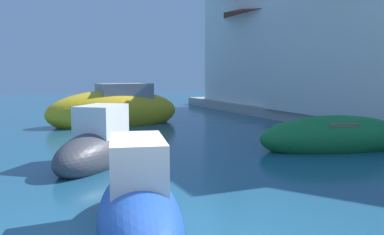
# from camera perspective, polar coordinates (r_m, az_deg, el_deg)

# --- Properties ---
(moored_boat_0) EXTENTS (6.02, 2.76, 2.22)m
(moored_boat_0) POSITION_cam_1_polar(r_m,az_deg,el_deg) (17.92, -10.74, 0.95)
(moored_boat_0) COLOR gold
(moored_boat_0) RESTS_ON ground
(moored_boat_2) EXTENTS (3.04, 3.45, 1.69)m
(moored_boat_2) POSITION_cam_1_polar(r_m,az_deg,el_deg) (10.21, -13.08, -4.08)
(moored_boat_2) COLOR #3F3F47
(moored_boat_2) RESTS_ON ground
(moored_boat_6) EXTENTS (4.76, 2.47, 1.31)m
(moored_boat_6) POSITION_cam_1_polar(r_m,az_deg,el_deg) (12.58, 19.35, -2.65)
(moored_boat_6) COLOR #197233
(moored_boat_6) RESTS_ON ground
(moored_boat_7) EXTENTS (1.92, 3.88, 1.55)m
(moored_boat_7) POSITION_cam_1_polar(r_m,az_deg,el_deg) (5.76, -7.48, -12.55)
(moored_boat_7) COLOR #1E479E
(moored_boat_7) RESTS_ON ground
(waterfront_building_annex) EXTENTS (5.32, 10.19, 5.90)m
(waterfront_building_annex) POSITION_cam_1_polar(r_m,az_deg,el_deg) (24.57, 12.33, 9.09)
(waterfront_building_annex) COLOR beige
(waterfront_building_annex) RESTS_ON quay_promenade
(waterfront_building_far) EXTENTS (5.61, 8.98, 7.69)m
(waterfront_building_far) POSITION_cam_1_polar(r_m,az_deg,el_deg) (25.09, 11.61, 11.09)
(waterfront_building_far) COLOR white
(waterfront_building_far) RESTS_ON quay_promenade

